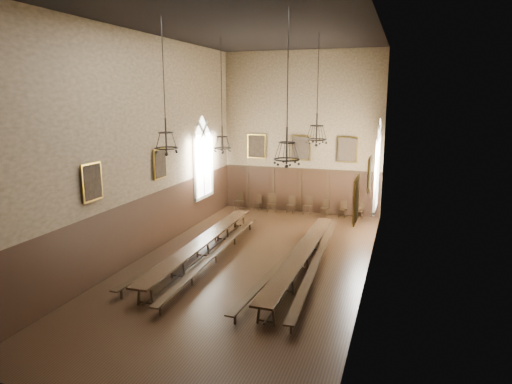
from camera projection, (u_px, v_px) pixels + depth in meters
The scene contains 34 objects.
floor at pixel (249, 265), 18.03m from camera, with size 9.00×18.00×0.02m, color black.
ceiling at pixel (248, 25), 16.18m from camera, with size 9.00×18.00×0.02m, color black.
wall_back at pixel (301, 133), 25.48m from camera, with size 9.00×0.02×9.00m, color #93785A.
wall_front at pixel (95, 204), 8.73m from camera, with size 9.00×0.02×9.00m, color #93785A.
wall_left at pixel (144, 147), 18.48m from camera, with size 0.02×18.00×9.00m, color #93785A.
wall_right at pixel (372, 156), 15.73m from camera, with size 0.02×18.00×9.00m, color #93785A.
wainscot_panelling at pixel (249, 234), 17.77m from camera, with size 9.00×18.00×2.50m, color black, non-canonical shape.
table_left at pixel (203, 249), 18.71m from camera, with size 0.96×10.23×0.80m.
table_right at pixel (302, 261), 17.36m from camera, with size 0.81×9.95×0.78m.
bench_left_outer at pixel (191, 249), 18.99m from camera, with size 0.97×9.77×0.44m.
bench_left_inner at pixel (216, 255), 18.23m from camera, with size 0.72×10.29×0.46m.
bench_right_inner at pixel (286, 262), 17.51m from camera, with size 1.00×10.18×0.46m.
bench_right_outer at pixel (316, 264), 17.26m from camera, with size 0.78×10.42×0.47m.
chair_0 at pixel (239, 204), 26.97m from camera, with size 0.54×0.54×1.00m.
chair_1 at pixel (257, 206), 26.67m from camera, with size 0.48×0.48×0.88m.
chair_2 at pixel (271, 206), 26.32m from camera, with size 0.50×0.50×1.04m.
chair_3 at pixel (291, 208), 26.09m from camera, with size 0.47×0.47×0.94m.
chair_4 at pixel (308, 209), 25.73m from camera, with size 0.49×0.49×1.00m.
chair_5 at pixel (325, 211), 25.47m from camera, with size 0.46×0.46×0.89m.
chair_6 at pixel (343, 212), 25.09m from camera, with size 0.44×0.44×0.89m.
chair_7 at pixel (359, 213), 24.91m from camera, with size 0.43×0.43×0.86m.
chandelier_back_left at pixel (222, 140), 20.31m from camera, with size 0.79×0.79×4.88m.
chandelier_back_right at pixel (317, 133), 18.83m from camera, with size 0.88×0.88×4.38m.
chandelier_front_left at pixel (166, 139), 15.06m from camera, with size 0.79×0.79×4.30m.
chandelier_front_right at pixel (287, 149), 13.59m from camera, with size 0.78×0.78×4.46m.
portrait_back_0 at pixel (256, 146), 26.32m from camera, with size 1.10×0.12×1.40m.
portrait_back_1 at pixel (301, 148), 25.53m from camera, with size 1.10×0.12×1.40m.
portrait_back_2 at pixel (347, 150), 24.73m from camera, with size 1.10×0.12×1.40m.
portrait_left_0 at pixel (160, 164), 19.54m from camera, with size 0.12×1.00×1.30m.
portrait_left_1 at pixel (92, 182), 15.36m from camera, with size 0.12×1.00×1.30m.
portrait_right_0 at pixel (369, 174), 16.86m from camera, with size 0.12×1.00×1.30m.
portrait_right_1 at pixel (356, 200), 12.68m from camera, with size 0.12×1.00×1.30m.
window_right at pixel (378, 165), 21.09m from camera, with size 0.20×2.20×4.60m, color white, non-canonical shape.
window_left at pixel (203, 157), 23.80m from camera, with size 0.20×2.20×4.60m, color white, non-canonical shape.
Camera 1 is at (5.58, -16.12, 6.52)m, focal length 32.00 mm.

